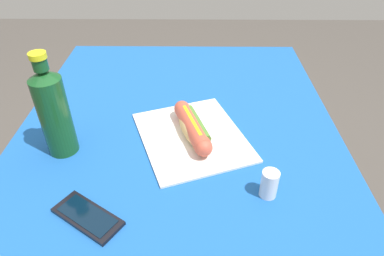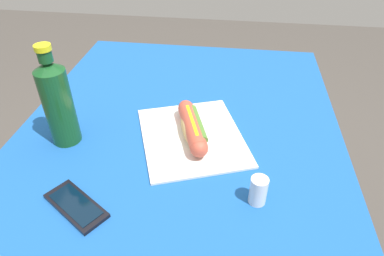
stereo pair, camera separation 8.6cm
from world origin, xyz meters
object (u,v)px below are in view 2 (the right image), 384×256
(soda_bottle, at_px, (58,102))
(hot_dog, at_px, (192,127))
(salt_shaker, at_px, (258,191))
(cell_phone, at_px, (76,206))

(soda_bottle, bearing_deg, hot_dog, 99.25)
(hot_dog, xyz_separation_m, salt_shaker, (0.19, 0.16, -0.00))
(salt_shaker, bearing_deg, soda_bottle, -106.66)
(soda_bottle, distance_m, salt_shaker, 0.50)
(cell_phone, height_order, salt_shaker, salt_shaker)
(soda_bottle, bearing_deg, salt_shaker, 73.34)
(hot_dog, bearing_deg, cell_phone, -38.23)
(salt_shaker, bearing_deg, hot_dog, -140.23)
(cell_phone, height_order, soda_bottle, soda_bottle)
(cell_phone, bearing_deg, soda_bottle, -152.06)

